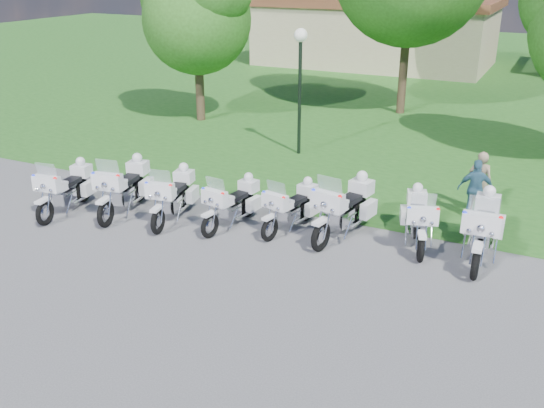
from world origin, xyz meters
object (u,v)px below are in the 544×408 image
at_px(motorcycle_7, 483,227).
at_px(motorcycle_6, 418,218).
at_px(motorcycle_4, 292,206).
at_px(motorcycle_5, 345,207).
at_px(motorcycle_1, 125,186).
at_px(motorcycle_3, 233,202).
at_px(bystander_a, 480,182).
at_px(motorcycle_2, 173,195).
at_px(motorcycle_0, 67,188).
at_px(lamp_post, 300,61).
at_px(bystander_c, 476,189).

bearing_deg(motorcycle_7, motorcycle_6, -7.28).
distance_m(motorcycle_4, motorcycle_5, 1.32).
relative_size(motorcycle_1, motorcycle_6, 1.13).
xyz_separation_m(motorcycle_3, motorcycle_6, (4.44, 0.99, 0.03)).
bearing_deg(bystander_a, motorcycle_5, 49.20).
bearing_deg(motorcycle_7, motorcycle_1, 5.70).
bearing_deg(motorcycle_2, motorcycle_0, 5.23).
height_order(motorcycle_6, lamp_post, lamp_post).
bearing_deg(motorcycle_0, motorcycle_5, -174.27).
bearing_deg(motorcycle_4, motorcycle_6, -157.94).
bearing_deg(motorcycle_4, motorcycle_5, -158.33).
xyz_separation_m(motorcycle_2, motorcycle_3, (1.58, 0.31, -0.04)).
bearing_deg(motorcycle_5, motorcycle_1, 21.17).
distance_m(motorcycle_4, bystander_a, 5.12).
xyz_separation_m(motorcycle_5, bystander_a, (2.68, 2.98, 0.10)).
xyz_separation_m(motorcycle_2, bystander_c, (6.97, 3.50, 0.12)).
bearing_deg(lamp_post, motorcycle_3, -81.31).
height_order(motorcycle_1, motorcycle_2, motorcycle_1).
relative_size(lamp_post, bystander_a, 2.54).
xyz_separation_m(motorcycle_6, motorcycle_7, (1.46, -0.11, 0.10)).
bearing_deg(motorcycle_5, bystander_c, -126.55).
bearing_deg(lamp_post, motorcycle_6, -44.67).
bearing_deg(bystander_c, bystander_a, -107.05).
xyz_separation_m(motorcycle_6, lamp_post, (-5.42, 5.35, 2.54)).
relative_size(motorcycle_2, motorcycle_3, 1.06).
bearing_deg(motorcycle_2, motorcycle_6, -178.61).
bearing_deg(motorcycle_4, bystander_a, -129.47).
bearing_deg(motorcycle_0, motorcycle_1, -163.38).
relative_size(motorcycle_0, motorcycle_3, 1.06).
height_order(motorcycle_5, motorcycle_7, motorcycle_7).
distance_m(motorcycle_3, bystander_a, 6.54).
height_order(motorcycle_1, motorcycle_6, motorcycle_1).
bearing_deg(motorcycle_0, bystander_c, -164.62).
relative_size(motorcycle_0, motorcycle_2, 1.00).
bearing_deg(bystander_c, motorcycle_0, 10.00).
bearing_deg(motorcycle_6, lamp_post, -62.59).
bearing_deg(motorcycle_3, motorcycle_0, 22.31).
xyz_separation_m(motorcycle_2, lamp_post, (0.61, 6.65, 2.53)).
relative_size(motorcycle_6, bystander_c, 1.42).
bearing_deg(motorcycle_1, motorcycle_2, 175.95).
relative_size(motorcycle_0, motorcycle_6, 1.05).
relative_size(motorcycle_0, bystander_c, 1.49).
height_order(lamp_post, bystander_c, lamp_post).
relative_size(motorcycle_5, motorcycle_6, 1.16).
relative_size(motorcycle_6, bystander_a, 1.34).
xyz_separation_m(motorcycle_3, lamp_post, (-0.97, 6.35, 2.57)).
xyz_separation_m(motorcycle_5, lamp_post, (-3.70, 5.68, 2.46)).
bearing_deg(motorcycle_1, motorcycle_7, 178.20).
relative_size(motorcycle_3, bystander_a, 1.32).
bearing_deg(motorcycle_1, lamp_post, -117.08).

